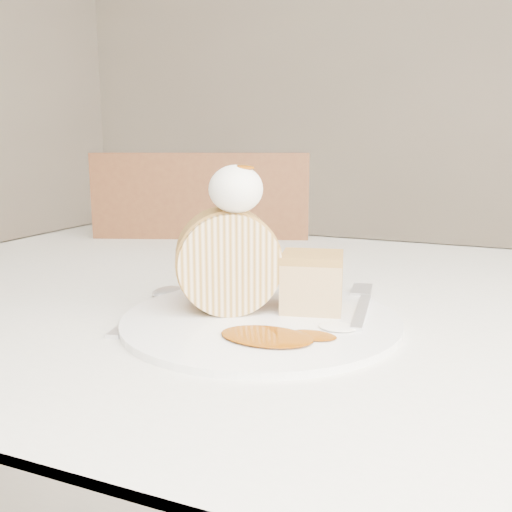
% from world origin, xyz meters
% --- Properties ---
extents(table, '(1.40, 0.90, 0.75)m').
position_xyz_m(table, '(0.00, 0.20, 0.66)').
color(table, silver).
rests_on(table, ground).
extents(chair_far, '(0.56, 0.56, 0.92)m').
position_xyz_m(chair_far, '(-0.40, 0.63, 0.53)').
color(chair_far, brown).
rests_on(chair_far, ground).
extents(plate, '(0.37, 0.37, 0.01)m').
position_xyz_m(plate, '(-0.04, 0.07, 0.75)').
color(plate, white).
rests_on(plate, table).
extents(roulade_slice, '(0.13, 0.11, 0.11)m').
position_xyz_m(roulade_slice, '(-0.08, 0.08, 0.81)').
color(roulade_slice, beige).
rests_on(roulade_slice, plate).
extents(cake_chunk, '(0.08, 0.08, 0.06)m').
position_xyz_m(cake_chunk, '(0.01, 0.12, 0.79)').
color(cake_chunk, '#A2793D').
rests_on(cake_chunk, plate).
extents(whipped_cream, '(0.06, 0.06, 0.05)m').
position_xyz_m(whipped_cream, '(-0.07, 0.07, 0.90)').
color(whipped_cream, white).
rests_on(whipped_cream, roulade_slice).
extents(caramel_drizzle, '(0.03, 0.02, 0.01)m').
position_xyz_m(caramel_drizzle, '(-0.06, 0.07, 0.92)').
color(caramel_drizzle, '#7A3905').
rests_on(caramel_drizzle, whipped_cream).
extents(caramel_pool, '(0.11, 0.08, 0.00)m').
position_xyz_m(caramel_pool, '(-0.01, 0.01, 0.76)').
color(caramel_pool, '#7A3905').
rests_on(caramel_pool, plate).
extents(fork, '(0.05, 0.18, 0.00)m').
position_xyz_m(fork, '(0.06, 0.12, 0.76)').
color(fork, silver).
rests_on(fork, plate).
extents(spoon, '(0.07, 0.18, 0.00)m').
position_xyz_m(spoon, '(-0.17, 0.03, 0.75)').
color(spoon, silver).
rests_on(spoon, table).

